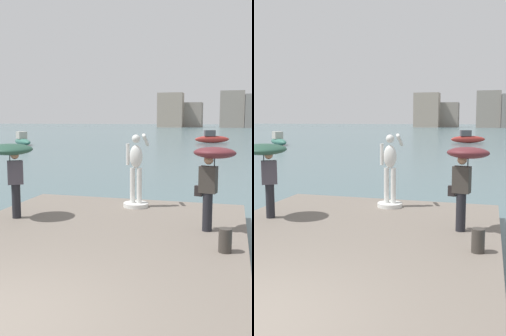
# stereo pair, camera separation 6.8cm
# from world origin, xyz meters

# --- Properties ---
(ground_plane) EXTENTS (400.00, 400.00, 0.00)m
(ground_plane) POSITION_xyz_m (0.00, 40.00, 0.00)
(ground_plane) COLOR #4C666B
(pier) EXTENTS (6.56, 10.87, 0.40)m
(pier) POSITION_xyz_m (0.00, 2.43, 0.20)
(pier) COLOR #70665B
(pier) RESTS_ON ground
(statue_white_figure) EXTENTS (0.73, 0.92, 2.13)m
(statue_white_figure) POSITION_xyz_m (0.24, 6.82, 1.29)
(statue_white_figure) COLOR silver
(statue_white_figure) RESTS_ON pier
(onlooker_left) EXTENTS (1.61, 1.62, 1.93)m
(onlooker_left) POSITION_xyz_m (-2.50, 4.72, 1.97)
(onlooker_left) COLOR black
(onlooker_left) RESTS_ON pier
(onlooker_right) EXTENTS (1.12, 1.13, 1.93)m
(onlooker_right) POSITION_xyz_m (2.48, 4.87, 1.90)
(onlooker_right) COLOR black
(onlooker_right) RESTS_ON pier
(mooring_bollard) EXTENTS (0.25, 0.25, 0.46)m
(mooring_bollard) POSITION_xyz_m (2.83, 3.49, 0.63)
(mooring_bollard) COLOR #38332D
(mooring_bollard) RESTS_ON pier
(boat_near) EXTENTS (4.51, 4.57, 1.52)m
(boat_near) POSITION_xyz_m (-20.51, 35.97, 0.53)
(boat_near) COLOR #336B5B
(boat_near) RESTS_ON ground
(boat_far) EXTENTS (4.40, 2.40, 1.59)m
(boat_far) POSITION_xyz_m (0.22, 45.98, 0.57)
(boat_far) COLOR #9E2D28
(boat_far) RESTS_ON ground
(distant_skyline) EXTENTS (50.05, 13.82, 13.03)m
(distant_skyline) POSITION_xyz_m (-1.78, 143.25, 5.75)
(distant_skyline) COLOR gray
(distant_skyline) RESTS_ON ground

